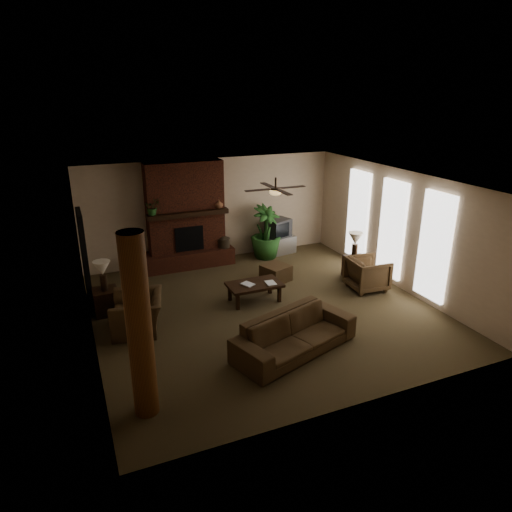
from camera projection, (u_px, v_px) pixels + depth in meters
name	position (u px, v px, depth m)	size (l,w,h in m)	color
room_shell	(264.00, 249.00, 9.54)	(7.00, 7.00, 7.00)	#4C3E26
fireplace	(186.00, 224.00, 12.12)	(2.40, 0.70, 2.80)	#552516
windows	(392.00, 230.00, 10.99)	(0.08, 3.65, 2.35)	white
log_column	(139.00, 328.00, 6.38)	(0.36, 0.36, 2.80)	brown
doorway	(85.00, 259.00, 9.96)	(0.10, 1.00, 2.10)	black
ceiling_fan	(276.00, 190.00, 9.56)	(1.35, 1.35, 0.37)	black
sofa	(295.00, 328.00, 8.28)	(2.40, 0.70, 0.94)	#4A351F
armchair_left	(137.00, 307.00, 9.02)	(1.10, 0.72, 0.96)	#4A351F
armchair_right	(368.00, 272.00, 10.89)	(0.83, 0.78, 0.86)	#4A351F
coffee_table	(254.00, 286.00, 10.28)	(1.20, 0.70, 0.43)	black
ottoman	(276.00, 273.00, 11.46)	(0.60, 0.60, 0.40)	#4A351F
tv_stand	(280.00, 245.00, 13.36)	(0.85, 0.50, 0.50)	#B3B3B6
tv	(278.00, 228.00, 13.16)	(0.78, 0.71, 0.52)	#3A3A3C
floor_vase	(224.00, 248.00, 12.56)	(0.34, 0.34, 0.77)	#32281C
floor_plant	(266.00, 243.00, 12.95)	(0.84, 1.50, 0.84)	#285622
side_table_left	(106.00, 301.00, 9.75)	(0.50, 0.50, 0.55)	black
lamp_left	(102.00, 270.00, 9.47)	(0.39, 0.39, 0.65)	black
side_table_right	(355.00, 267.00, 11.59)	(0.50, 0.50, 0.55)	black
lamp_right	(355.00, 240.00, 11.33)	(0.45, 0.45, 0.65)	black
mantel_plant	(152.00, 209.00, 11.39)	(0.38, 0.42, 0.33)	#285622
mantel_vase	(219.00, 204.00, 12.07)	(0.22, 0.23, 0.22)	brown
book_a	(244.00, 280.00, 10.06)	(0.22, 0.03, 0.29)	#999999
book_b	(266.00, 278.00, 10.18)	(0.21, 0.02, 0.29)	#999999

